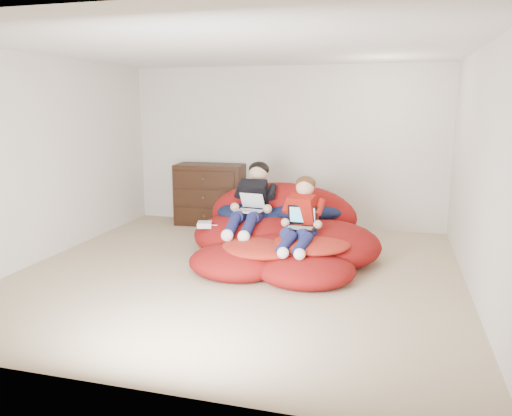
{
  "coord_description": "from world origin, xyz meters",
  "views": [
    {
      "loc": [
        1.66,
        -5.25,
        1.9
      ],
      "look_at": [
        0.12,
        0.36,
        0.7
      ],
      "focal_mm": 35.0,
      "sensor_mm": 36.0,
      "label": 1
    }
  ],
  "objects_px": {
    "laptop_white": "(250,206)",
    "laptop_black": "(301,222)",
    "older_boy": "(252,199)",
    "younger_boy": "(302,215)",
    "beanbag_pile": "(282,235)",
    "dresser": "(210,194)"
  },
  "relations": [
    {
      "from": "older_boy",
      "to": "laptop_white",
      "type": "height_order",
      "value": "older_boy"
    },
    {
      "from": "beanbag_pile",
      "to": "laptop_black",
      "type": "height_order",
      "value": "beanbag_pile"
    },
    {
      "from": "beanbag_pile",
      "to": "laptop_white",
      "type": "bearing_deg",
      "value": -171.35
    },
    {
      "from": "dresser",
      "to": "older_boy",
      "type": "xyz_separation_m",
      "value": [
        1.1,
        -1.39,
        0.23
      ]
    },
    {
      "from": "beanbag_pile",
      "to": "laptop_black",
      "type": "relative_size",
      "value": 7.23
    },
    {
      "from": "dresser",
      "to": "beanbag_pile",
      "type": "xyz_separation_m",
      "value": [
        1.5,
        -1.42,
        -0.22
      ]
    },
    {
      "from": "younger_boy",
      "to": "laptop_black",
      "type": "distance_m",
      "value": 0.09
    },
    {
      "from": "younger_boy",
      "to": "laptop_white",
      "type": "relative_size",
      "value": 2.68
    },
    {
      "from": "laptop_white",
      "to": "laptop_black",
      "type": "distance_m",
      "value": 0.85
    },
    {
      "from": "younger_boy",
      "to": "dresser",
      "type": "bearing_deg",
      "value": 134.31
    },
    {
      "from": "younger_boy",
      "to": "laptop_black",
      "type": "height_order",
      "value": "younger_boy"
    },
    {
      "from": "dresser",
      "to": "younger_boy",
      "type": "relative_size",
      "value": 1.12
    },
    {
      "from": "beanbag_pile",
      "to": "laptop_white",
      "type": "distance_m",
      "value": 0.55
    },
    {
      "from": "beanbag_pile",
      "to": "older_boy",
      "type": "xyz_separation_m",
      "value": [
        -0.4,
        0.03,
        0.45
      ]
    },
    {
      "from": "dresser",
      "to": "laptop_black",
      "type": "xyz_separation_m",
      "value": [
        1.83,
        -1.9,
        0.08
      ]
    },
    {
      "from": "beanbag_pile",
      "to": "laptop_black",
      "type": "bearing_deg",
      "value": -55.55
    },
    {
      "from": "older_boy",
      "to": "younger_boy",
      "type": "height_order",
      "value": "older_boy"
    },
    {
      "from": "younger_boy",
      "to": "laptop_black",
      "type": "relative_size",
      "value": 2.95
    },
    {
      "from": "dresser",
      "to": "beanbag_pile",
      "type": "bearing_deg",
      "value": -43.36
    },
    {
      "from": "beanbag_pile",
      "to": "laptop_black",
      "type": "xyz_separation_m",
      "value": [
        0.33,
        -0.48,
        0.3
      ]
    },
    {
      "from": "older_boy",
      "to": "laptop_white",
      "type": "bearing_deg",
      "value": -90.0
    },
    {
      "from": "laptop_white",
      "to": "laptop_black",
      "type": "height_order",
      "value": "laptop_white"
    }
  ]
}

